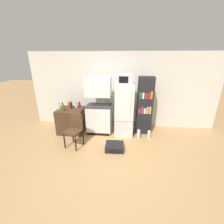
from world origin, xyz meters
TOP-DOWN VIEW (x-y plane):
  - ground_plane at (0.00, 0.00)m, footprint 24.00×24.00m
  - wall_back at (0.20, 2.00)m, footprint 6.40×0.10m
  - side_table at (-1.42, 1.24)m, footprint 0.80×0.72m
  - kitchen_hutch at (-0.50, 1.32)m, footprint 0.79×0.57m
  - refrigerator at (0.31, 1.29)m, footprint 0.56×0.65m
  - microwave at (0.31, 1.29)m, footprint 0.45×0.44m
  - bookshelf at (0.94, 1.44)m, footprint 0.48×0.33m
  - bottle_clear_short at (-1.74, 1.17)m, footprint 0.07×0.07m
  - bottle_milk_white at (-1.28, 1.40)m, footprint 0.06×0.06m
  - bottle_olive_oil at (-1.58, 1.07)m, footprint 0.08×0.08m
  - bottle_ketchup_red at (-1.19, 1.50)m, footprint 0.08×0.08m
  - bottle_wine_dark at (-1.40, 1.31)m, footprint 0.07×0.07m
  - bottle_amber_beer at (-1.56, 1.52)m, footprint 0.07×0.07m
  - chair at (-1.02, 0.46)m, footprint 0.50×0.50m
  - suitcase_large_flat at (0.09, 0.34)m, footprint 0.50×0.46m
  - water_bottle_front at (0.78, 1.02)m, footprint 0.09×0.09m
  - water_bottle_middle at (1.10, 1.05)m, footprint 0.09×0.09m

SIDE VIEW (x-z plane):
  - ground_plane at x=0.00m, z-range 0.00..0.00m
  - suitcase_large_flat at x=0.09m, z-range 0.00..0.16m
  - water_bottle_middle at x=1.10m, z-range -0.02..0.28m
  - water_bottle_front at x=0.78m, z-range -0.03..0.31m
  - side_table at x=-1.42m, z-range 0.00..0.79m
  - chair at x=-1.02m, z-range 0.09..1.01m
  - refrigerator at x=0.31m, z-range 0.00..1.64m
  - kitchen_hutch at x=-0.50m, z-range -0.07..1.75m
  - bottle_milk_white at x=-1.28m, z-range 0.78..0.94m
  - bottle_amber_beer at x=-1.56m, z-range 0.78..0.95m
  - bottle_ketchup_red at x=-1.19m, z-range 0.78..0.96m
  - bottle_clear_short at x=-1.74m, z-range 0.78..0.99m
  - bottle_wine_dark at x=-1.40m, z-range 0.78..1.02m
  - bottle_olive_oil at x=-1.58m, z-range 0.77..1.04m
  - bookshelf at x=0.94m, z-range 0.00..1.83m
  - wall_back at x=0.20m, z-range 0.00..2.55m
  - microwave at x=0.31m, z-range 1.64..1.91m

